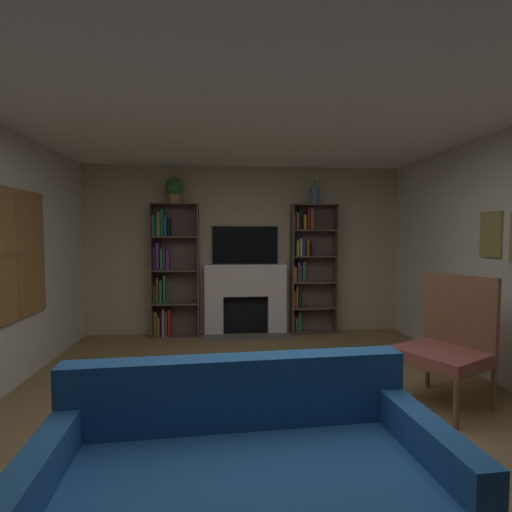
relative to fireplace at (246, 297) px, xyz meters
name	(u,v)px	position (x,y,z in m)	size (l,w,h in m)	color
ground_plane	(271,440)	(0.00, -3.06, -0.57)	(7.63, 7.63, 0.00)	olive
wall_back_accent	(245,250)	(0.00, 0.14, 0.72)	(4.98, 0.06, 2.58)	tan
ceiling	(272,84)	(0.00, -3.06, 2.04)	(4.98, 6.47, 0.06)	white
fireplace	(246,297)	(0.00, 0.00, 0.00)	(1.34, 0.52, 1.08)	white
tv	(245,245)	(0.00, 0.08, 0.80)	(1.01, 0.06, 0.57)	black
bookshelf_left	(170,270)	(-1.14, 0.01, 0.43)	(0.70, 0.28, 1.99)	brown
bookshelf_right	(308,265)	(0.98, 0.02, 0.49)	(0.70, 0.27, 1.99)	brown
potted_plant	(174,189)	(-1.06, -0.04, 1.63)	(0.27, 0.27, 0.37)	#AF7951
vase_with_flowers	(315,194)	(1.06, -0.04, 1.58)	(0.13, 0.13, 0.47)	#4A678C
couch	(245,493)	(-0.26, -4.04, -0.28)	(1.98, 1.05, 0.85)	#215590
armchair	(448,342)	(1.68, -2.58, -0.01)	(0.87, 0.88, 1.16)	brown
coffee_table	(239,408)	(-0.25, -3.28, -0.21)	(0.70, 0.50, 0.42)	brown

